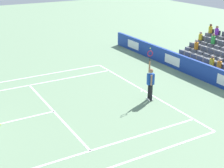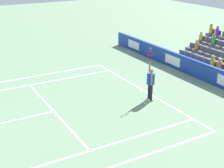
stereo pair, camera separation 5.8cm
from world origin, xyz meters
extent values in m
cube|color=white|center=(0.00, -11.89, 0.00)|extent=(10.97, 0.10, 0.01)
cube|color=white|center=(0.00, -6.40, 0.00)|extent=(8.23, 0.10, 0.01)
cube|color=white|center=(4.12, -5.95, 0.00)|extent=(0.10, 11.89, 0.01)
cube|color=white|center=(-4.12, -5.95, 0.00)|extent=(0.10, 11.89, 0.01)
cube|color=white|center=(5.49, -5.95, 0.00)|extent=(0.10, 11.89, 0.01)
cube|color=white|center=(0.00, -11.79, 0.00)|extent=(0.10, 0.20, 0.01)
cube|color=#193899|center=(0.00, -16.08, 0.55)|extent=(19.56, 0.20, 1.10)
cube|color=white|center=(2.44, -15.97, 0.55)|extent=(1.56, 0.01, 0.61)
cube|color=white|center=(7.33, -15.97, 0.55)|extent=(1.56, 0.01, 0.61)
cylinder|color=black|center=(-1.36, -11.39, 0.45)|extent=(0.16, 0.16, 0.90)
cylinder|color=black|center=(-1.13, -11.44, 0.45)|extent=(0.16, 0.16, 0.90)
cube|color=white|center=(-1.36, -11.39, 0.04)|extent=(0.18, 0.28, 0.08)
cube|color=white|center=(-1.13, -11.44, 0.04)|extent=(0.18, 0.28, 0.08)
cube|color=#1947B2|center=(-1.24, -11.41, 1.20)|extent=(0.30, 0.40, 0.60)
sphere|color=#9E7251|center=(-1.24, -11.41, 1.66)|extent=(0.24, 0.24, 0.24)
cylinder|color=#9E7251|center=(-1.03, -11.46, 1.81)|extent=(0.09, 0.09, 0.62)
cylinder|color=#9E7251|center=(-1.45, -11.32, 1.22)|extent=(0.09, 0.09, 0.56)
cylinder|color=black|center=(-1.03, -11.46, 2.26)|extent=(0.04, 0.04, 0.28)
torus|color=red|center=(-1.03, -11.46, 2.54)|extent=(0.10, 0.31, 0.31)
sphere|color=#D1E533|center=(-1.03, -11.46, 2.82)|extent=(0.07, 0.07, 0.07)
cube|color=gray|center=(0.00, -17.16, 0.21)|extent=(6.82, 0.95, 0.42)
cube|color=#545960|center=(-0.62, -17.16, 0.52)|extent=(0.48, 0.44, 0.20)
cube|color=#545960|center=(-0.62, -17.36, 0.77)|extent=(0.48, 0.04, 0.30)
cube|color=#545960|center=(0.00, -17.16, 0.52)|extent=(0.48, 0.44, 0.20)
cube|color=#545960|center=(0.00, -17.36, 0.77)|extent=(0.48, 0.04, 0.30)
cube|color=#545960|center=(0.62, -17.16, 0.52)|extent=(0.48, 0.44, 0.20)
cube|color=#545960|center=(0.62, -17.36, 0.77)|extent=(0.48, 0.04, 0.30)
cube|color=#545960|center=(1.24, -17.16, 0.52)|extent=(0.48, 0.44, 0.20)
cube|color=#545960|center=(1.24, -17.36, 0.77)|extent=(0.48, 0.04, 0.30)
cube|color=#545960|center=(1.86, -17.16, 0.52)|extent=(0.48, 0.44, 0.20)
cube|color=#545960|center=(1.86, -17.36, 0.77)|extent=(0.48, 0.04, 0.30)
cube|color=#545960|center=(2.48, -17.16, 0.52)|extent=(0.48, 0.44, 0.20)
cube|color=#545960|center=(2.48, -17.36, 0.77)|extent=(0.48, 0.04, 0.30)
cube|color=#545960|center=(3.10, -17.16, 0.52)|extent=(0.48, 0.44, 0.20)
cube|color=#545960|center=(3.10, -17.36, 0.77)|extent=(0.48, 0.04, 0.30)
cube|color=gray|center=(0.00, -18.11, 0.42)|extent=(6.82, 0.95, 0.84)
cube|color=#545960|center=(0.00, -18.11, 0.94)|extent=(0.48, 0.44, 0.20)
cube|color=#545960|center=(0.62, -18.11, 0.94)|extent=(0.48, 0.44, 0.20)
cube|color=#545960|center=(0.62, -18.31, 1.19)|extent=(0.48, 0.04, 0.30)
cube|color=#545960|center=(1.24, -18.11, 0.94)|extent=(0.48, 0.44, 0.20)
cube|color=#545960|center=(1.24, -18.31, 1.19)|extent=(0.48, 0.04, 0.30)
cube|color=#545960|center=(1.86, -18.11, 0.94)|extent=(0.48, 0.44, 0.20)
cube|color=#545960|center=(1.86, -18.31, 1.19)|extent=(0.48, 0.04, 0.30)
cube|color=#545960|center=(2.48, -18.11, 0.94)|extent=(0.48, 0.44, 0.20)
cube|color=#545960|center=(2.48, -18.31, 1.19)|extent=(0.48, 0.04, 0.30)
cube|color=#545960|center=(3.10, -18.11, 0.94)|extent=(0.48, 0.44, 0.20)
cube|color=#545960|center=(3.10, -18.31, 1.19)|extent=(0.48, 0.04, 0.30)
cube|color=#545960|center=(1.24, -19.06, 1.36)|extent=(0.48, 0.44, 0.20)
cube|color=#545960|center=(1.24, -19.26, 1.61)|extent=(0.48, 0.04, 0.30)
cube|color=#545960|center=(1.86, -19.06, 1.36)|extent=(0.48, 0.44, 0.20)
cube|color=#545960|center=(1.86, -19.26, 1.61)|extent=(0.48, 0.04, 0.30)
cube|color=#545960|center=(2.48, -19.06, 1.36)|extent=(0.48, 0.44, 0.20)
cube|color=#545960|center=(2.48, -19.26, 1.61)|extent=(0.48, 0.04, 0.30)
cube|color=#545960|center=(3.10, -19.06, 1.36)|extent=(0.48, 0.44, 0.20)
cube|color=#545960|center=(3.10, -19.26, 1.61)|extent=(0.48, 0.04, 0.30)
cube|color=#545960|center=(1.86, -20.01, 1.78)|extent=(0.48, 0.44, 0.20)
cube|color=#545960|center=(2.48, -20.01, 1.78)|extent=(0.48, 0.44, 0.20)
cube|color=#545960|center=(2.48, -20.21, 2.03)|extent=(0.48, 0.04, 0.30)
cube|color=#545960|center=(3.10, -20.01, 1.78)|extent=(0.48, 0.44, 0.20)
cube|color=#545960|center=(3.10, -20.21, 2.03)|extent=(0.48, 0.04, 0.30)
cylinder|color=yellow|center=(3.10, -19.11, 1.67)|extent=(0.28, 0.28, 0.42)
sphere|color=#D3A884|center=(3.10, -19.11, 1.98)|extent=(0.20, 0.20, 0.20)
cylinder|color=yellow|center=(0.00, -17.21, 0.86)|extent=(0.28, 0.28, 0.49)
sphere|color=#9E7251|center=(0.00, -17.21, 1.21)|extent=(0.20, 0.20, 0.20)
cylinder|color=green|center=(1.86, -19.11, 1.72)|extent=(0.28, 0.28, 0.52)
sphere|color=#9E7251|center=(1.86, -19.11, 2.08)|extent=(0.20, 0.20, 0.20)
cylinder|color=orange|center=(-0.62, -17.21, 0.86)|extent=(0.28, 0.28, 0.48)
sphere|color=#D3A884|center=(-0.62, -17.21, 1.20)|extent=(0.20, 0.20, 0.20)
cylinder|color=yellow|center=(3.10, -20.06, 2.13)|extent=(0.28, 0.28, 0.49)
sphere|color=brown|center=(3.10, -20.06, 2.47)|extent=(0.20, 0.20, 0.20)
cylinder|color=orange|center=(2.48, -18.16, 1.28)|extent=(0.28, 0.28, 0.48)
sphere|color=#D3A884|center=(2.48, -18.16, 1.62)|extent=(0.20, 0.20, 0.20)
cylinder|color=purple|center=(2.48, -20.06, 2.11)|extent=(0.28, 0.28, 0.46)
sphere|color=#9E7251|center=(2.48, -20.06, 2.44)|extent=(0.20, 0.20, 0.20)
sphere|color=#D1E533|center=(-0.12, -3.76, 0.03)|extent=(0.07, 0.07, 0.07)
camera|label=1|loc=(-14.26, -1.56, 7.25)|focal=52.56mm
camera|label=2|loc=(-14.29, -1.61, 7.25)|focal=52.56mm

